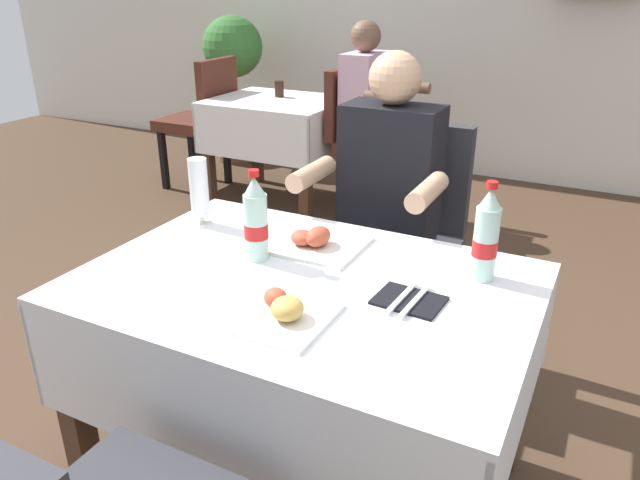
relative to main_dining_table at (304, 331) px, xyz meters
name	(u,v)px	position (x,y,z in m)	size (l,w,h in m)	color
main_dining_table	(304,331)	(0.00, 0.00, 0.00)	(1.23, 0.86, 0.73)	white
chair_far_diner_seat	(402,234)	(0.00, 0.82, -0.01)	(0.44, 0.50, 0.97)	#2D2D33
seated_diner_far	(384,203)	(-0.04, 0.71, 0.15)	(0.50, 0.46, 1.26)	#282D42
plate_near_camera	(282,311)	(0.05, -0.20, 0.18)	(0.24, 0.24, 0.07)	white
plate_far_diner	(317,241)	(-0.07, 0.21, 0.18)	(0.26, 0.26, 0.07)	white
beer_glass_left	(199,191)	(-0.50, 0.20, 0.28)	(0.07, 0.07, 0.23)	white
cola_bottle_primary	(486,237)	(0.43, 0.23, 0.29)	(0.07, 0.07, 0.28)	silver
cola_bottle_secondary	(256,221)	(-0.19, 0.06, 0.28)	(0.07, 0.07, 0.27)	silver
napkin_cutlery_set	(409,300)	(0.30, 0.01, 0.17)	(0.18, 0.19, 0.01)	black
background_dining_table	(278,127)	(-1.44, 2.27, -0.03)	(0.89, 0.74, 0.73)	white
background_chair_left	(202,116)	(-2.09, 2.27, -0.01)	(0.50, 0.44, 0.97)	#4C2319
background_chair_right	(364,135)	(-0.79, 2.27, -0.01)	(0.50, 0.44, 0.97)	#4C2319
background_patron	(372,111)	(-0.74, 2.27, 0.15)	(0.46, 0.50, 1.26)	#282D42
background_table_tumbler	(279,89)	(-1.47, 2.36, 0.22)	(0.06, 0.06, 0.11)	black
potted_plant_corner	(234,71)	(-2.31, 3.03, 0.21)	(0.50, 0.50, 1.22)	brown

